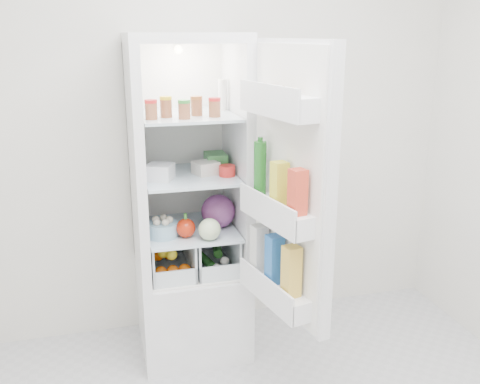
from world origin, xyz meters
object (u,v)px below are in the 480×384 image
object	(u,v)px
red_cabbage	(218,211)
fridge_door	(287,192)
refrigerator	(189,238)
mushroom_bowl	(163,230)

from	to	relation	value
red_cabbage	fridge_door	xyz separation A→B (m)	(0.21, -0.54, 0.25)
refrigerator	red_cabbage	xyz separation A→B (m)	(0.15, -0.09, 0.18)
refrigerator	fridge_door	xyz separation A→B (m)	(0.36, -0.63, 0.43)
red_cabbage	mushroom_bowl	size ratio (longest dim) A/B	1.13
fridge_door	mushroom_bowl	bearing A→B (deg)	35.92
mushroom_bowl	fridge_door	world-z (taller)	fridge_door
red_cabbage	mushroom_bowl	distance (m)	0.33
red_cabbage	fridge_door	distance (m)	0.63
refrigerator	red_cabbage	world-z (taller)	refrigerator
fridge_door	red_cabbage	bearing A→B (deg)	9.14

